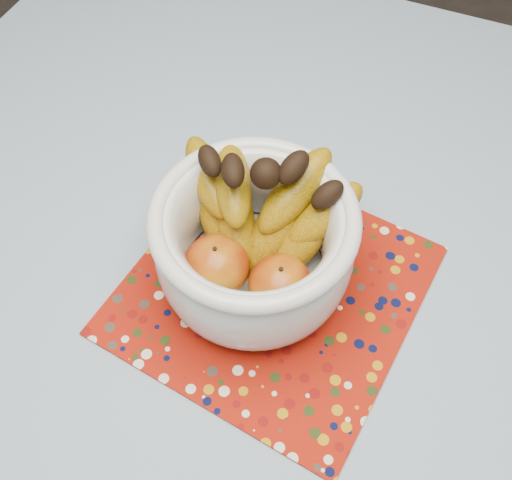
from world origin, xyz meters
TOP-DOWN VIEW (x-y plane):
  - table at (0.00, 0.00)m, footprint 1.20×1.20m
  - tablecloth at (0.00, 0.00)m, footprint 1.32×1.32m
  - placemat at (-0.01, 0.00)m, footprint 0.38×0.38m
  - fruit_bowl at (-0.04, 0.02)m, footprint 0.30×0.26m

SIDE VIEW (x-z plane):
  - table at x=0.00m, z-range 0.30..1.05m
  - tablecloth at x=0.00m, z-range 0.75..0.76m
  - placemat at x=-0.01m, z-range 0.76..0.76m
  - fruit_bowl at x=-0.04m, z-range 0.75..0.94m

